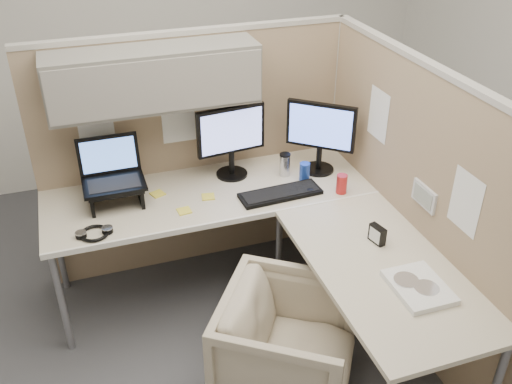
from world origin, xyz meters
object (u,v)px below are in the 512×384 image
object	(u,v)px
monitor_left	(231,136)
keyboard	(280,194)
desk	(267,226)
office_chair	(287,340)

from	to	relation	value
monitor_left	keyboard	distance (m)	0.47
monitor_left	keyboard	xyz separation A→B (m)	(0.20, -0.34, -0.26)
desk	keyboard	world-z (taller)	keyboard
office_chair	monitor_left	size ratio (longest dim) A/B	1.45
desk	office_chair	size ratio (longest dim) A/B	2.95
office_chair	keyboard	world-z (taller)	keyboard
office_chair	monitor_left	bearing A→B (deg)	32.67
monitor_left	office_chair	bearing A→B (deg)	-98.48
desk	office_chair	xyz separation A→B (m)	(-0.08, -0.54, -0.35)
desk	keyboard	size ratio (longest dim) A/B	4.00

